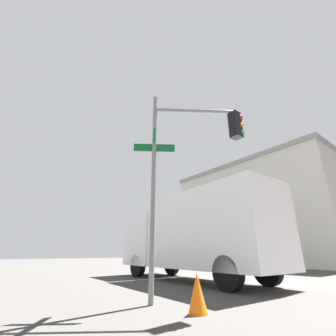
# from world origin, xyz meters

# --- Properties ---
(traffic_signal_near) EXTENTS (1.92, 2.57, 5.34)m
(traffic_signal_near) POSITION_xyz_m (-6.64, -6.49, 3.75)
(traffic_signal_near) COLOR slate
(traffic_signal_near) RESTS_ON ground_plane
(building_stucco) EXTENTS (15.86, 18.76, 9.75)m
(building_stucco) POSITION_xyz_m (-15.78, 17.23, 4.88)
(building_stucco) COLOR #BCB7AD
(building_stucco) RESTS_ON ground_plane
(box_truck_second) EXTENTS (8.30, 2.70, 3.36)m
(box_truck_second) POSITION_xyz_m (-10.10, -3.44, 1.86)
(box_truck_second) COLOR silver
(box_truck_second) RESTS_ON ground_plane
(traffic_cone) EXTENTS (0.36, 0.36, 0.70)m
(traffic_cone) POSITION_xyz_m (-6.09, -7.13, 0.35)
(traffic_cone) COLOR orange
(traffic_cone) RESTS_ON ground_plane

